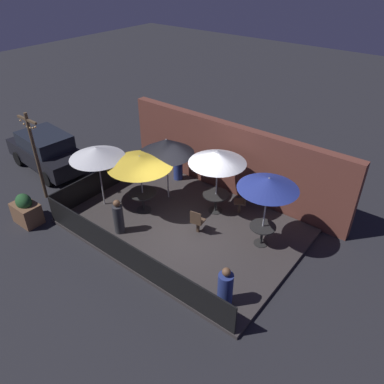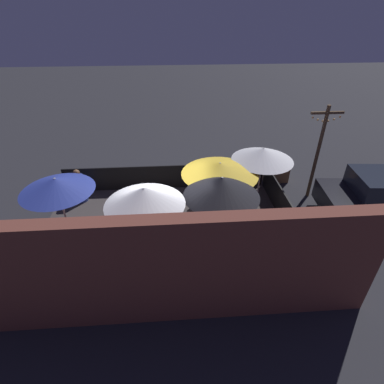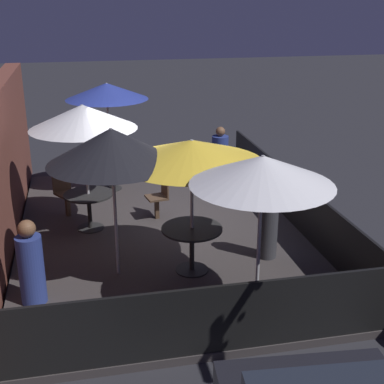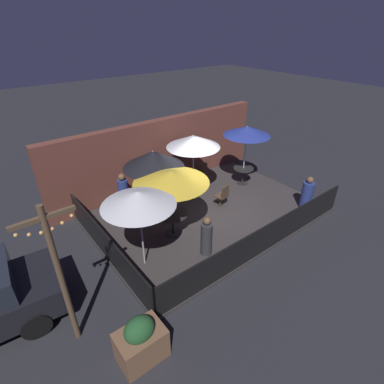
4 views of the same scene
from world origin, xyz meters
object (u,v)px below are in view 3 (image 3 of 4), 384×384
object	(u,v)px
patio_umbrella_3	(262,171)
patio_umbrella_4	(112,146)
dining_table_2	(89,201)
patio_chair_0	(160,195)
dining_table_0	(192,236)
patio_umbrella_2	(83,117)
patio_umbrella_1	(107,91)
patio_umbrella_0	(192,151)
patron_2	(31,266)
dining_table_1	(111,166)
patron_1	(268,226)
patio_chair_1	(65,191)
patron_0	(220,154)

from	to	relation	value
patio_umbrella_3	patio_umbrella_4	world-z (taller)	patio_umbrella_4
dining_table_2	patio_chair_0	size ratio (longest dim) A/B	1.03
patio_umbrella_3	dining_table_2	distance (m)	4.42
dining_table_0	patio_chair_0	world-z (taller)	patio_chair_0
dining_table_2	patio_umbrella_2	bearing A→B (deg)	-116.57
patio_umbrella_1	patio_umbrella_0	bearing A→B (deg)	-166.59
patio_umbrella_0	patron_2	xyz separation A→B (m)	(-0.45, 2.48, -1.45)
patio_umbrella_3	patio_umbrella_4	size ratio (longest dim) A/B	0.97
patio_umbrella_2	dining_table_1	bearing A→B (deg)	-14.47
patio_umbrella_1	dining_table_2	xyz separation A→B (m)	(-2.19, 0.57, -1.71)
patio_umbrella_1	patron_2	xyz separation A→B (m)	(-4.71, 1.47, -1.69)
patron_1	patron_2	size ratio (longest dim) A/B	0.97
dining_table_2	patio_chair_0	distance (m)	1.43
patron_2	patio_umbrella_2	bearing A→B (deg)	91.96
patio_umbrella_1	patio_umbrella_3	xyz separation A→B (m)	(-5.69, -1.65, -0.14)
patio_umbrella_4	dining_table_1	bearing A→B (deg)	-2.53
patio_umbrella_3	patron_1	size ratio (longest dim) A/B	1.86
dining_table_1	dining_table_2	bearing A→B (deg)	165.53
patio_umbrella_3	patio_chair_1	distance (m)	5.31
patio_umbrella_1	patio_chair_0	xyz separation A→B (m)	(-1.95, -0.84, -1.79)
patio_umbrella_3	patio_umbrella_2	bearing A→B (deg)	32.37
patio_umbrella_4	dining_table_0	bearing A→B (deg)	-96.70
patron_0	patron_1	world-z (taller)	patron_1
patron_1	patron_2	distance (m)	3.92
dining_table_0	patio_chair_1	xyz separation A→B (m)	(2.87, 2.04, -0.09)
dining_table_2	patron_1	world-z (taller)	patron_1
patio_umbrella_4	dining_table_2	distance (m)	2.52
patio_umbrella_3	patron_1	distance (m)	2.40
patio_umbrella_1	patron_2	world-z (taller)	patio_umbrella_1
patio_umbrella_4	patio_chair_1	size ratio (longest dim) A/B	2.57
patio_umbrella_0	dining_table_1	xyz separation A→B (m)	(4.26, 1.02, -1.48)
dining_table_0	dining_table_2	size ratio (longest dim) A/B	1.05
dining_table_1	patron_0	distance (m)	2.76
patio_umbrella_1	dining_table_1	xyz separation A→B (m)	(0.00, 0.00, -1.72)
patio_umbrella_2	dining_table_0	world-z (taller)	patio_umbrella_2
dining_table_0	dining_table_2	xyz separation A→B (m)	(2.07, 1.58, -0.04)
patio_umbrella_0	patron_1	bearing A→B (deg)	-80.62
dining_table_2	patio_chair_1	size ratio (longest dim) A/B	0.99
patron_0	patio_umbrella_4	bearing A→B (deg)	80.16
patio_umbrella_4	patio_umbrella_2	bearing A→B (deg)	11.27
patio_umbrella_0	patio_chair_0	bearing A→B (deg)	4.32
patio_umbrella_3	patron_0	xyz separation A→B (m)	(6.11, -1.08, -1.59)
dining_table_1	patron_2	world-z (taller)	patron_2
patron_1	patio_umbrella_3	bearing A→B (deg)	70.77
dining_table_0	patio_umbrella_1	bearing A→B (deg)	13.41
patio_umbrella_1	patio_umbrella_2	size ratio (longest dim) A/B	1.02
patio_umbrella_4	dining_table_1	distance (m)	4.42
patio_umbrella_1	dining_table_1	distance (m)	1.72
patio_umbrella_3	patron_1	bearing A→B (deg)	-24.24
patio_umbrella_1	patron_1	distance (m)	4.99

